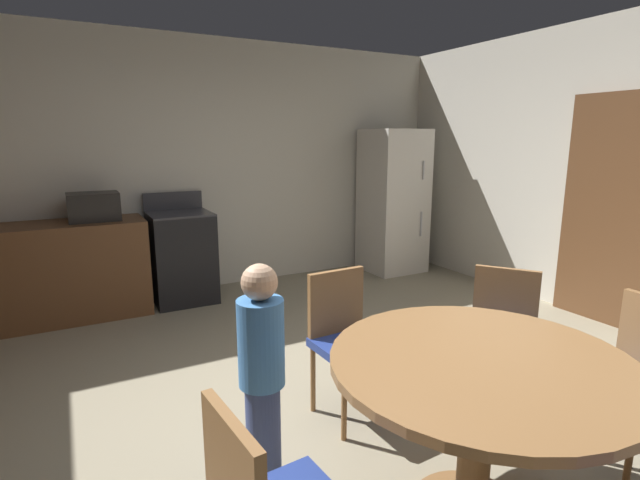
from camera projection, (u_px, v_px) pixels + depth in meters
ground_plane at (354, 427)px, 2.76m from camera, size 14.00×14.00×0.00m
wall_back at (202, 166)px, 5.19m from camera, size 6.16×0.12×2.70m
wall_right at (626, 173)px, 4.14m from camera, size 0.12×5.64×2.70m
kitchen_counter at (24, 276)px, 4.22m from camera, size 2.08×0.60×0.90m
oven_range at (182, 256)px, 4.87m from camera, size 0.60×0.60×1.10m
refrigerator at (393, 201)px, 5.95m from camera, size 0.68×0.68×1.76m
microwave at (94, 207)px, 4.39m from camera, size 0.44×0.32×0.26m
door_panelled at (609, 211)px, 4.21m from camera, size 0.05×0.84×2.04m
dining_table at (479, 392)px, 1.98m from camera, size 1.25×1.25×0.76m
chair_north at (346, 334)px, 2.83m from camera, size 0.42×0.42×0.87m
chair_east at (637, 373)px, 2.36m from camera, size 0.44×0.44×0.87m
chair_northeast at (502, 332)px, 2.87m from camera, size 0.56×0.56×0.87m
person_child at (262, 369)px, 2.24m from camera, size 0.31×0.31×1.09m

